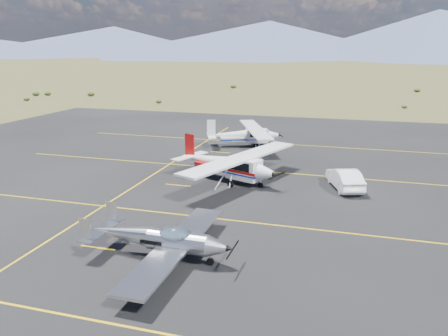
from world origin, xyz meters
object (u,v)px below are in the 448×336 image
at_px(aircraft_low_wing, 162,239).
at_px(aircraft_plain, 244,134).
at_px(aircraft_cessna, 228,163).
at_px(sedan, 345,178).

relative_size(aircraft_low_wing, aircraft_plain, 0.90).
height_order(aircraft_cessna, sedan, aircraft_cessna).
bearing_deg(aircraft_low_wing, aircraft_cessna, 92.83).
relative_size(aircraft_low_wing, sedan, 2.13).
bearing_deg(aircraft_plain, sedan, -71.07).
distance_m(aircraft_cessna, sedan, 8.73).
bearing_deg(aircraft_cessna, aircraft_low_wing, -66.80).
xyz_separation_m(aircraft_low_wing, sedan, (8.25, 13.83, -0.25)).
height_order(aircraft_low_wing, sedan, aircraft_low_wing).
height_order(aircraft_cessna, aircraft_plain, aircraft_cessna).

